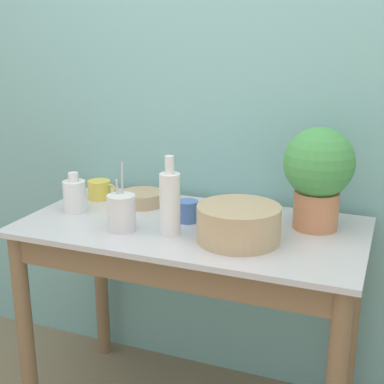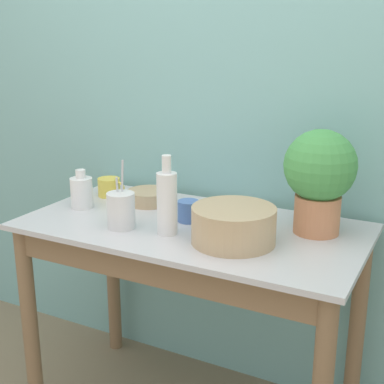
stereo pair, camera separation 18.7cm
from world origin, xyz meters
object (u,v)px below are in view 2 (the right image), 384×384
object	(u,v)px
bowl_small_tan	(149,197)
bottle_short	(82,192)
potted_plant	(320,175)
utensil_cup	(121,210)
bowl_wash_large	(234,225)
bottle_tall	(167,202)
mug_yellow	(109,187)
mug_blue	(189,211)

from	to	relation	value
bowl_small_tan	bottle_short	bearing A→B (deg)	-140.54
potted_plant	utensil_cup	distance (m)	0.69
potted_plant	bowl_wash_large	bearing A→B (deg)	-134.90
bottle_tall	mug_yellow	world-z (taller)	bottle_tall
bowl_wash_large	mug_blue	size ratio (longest dim) A/B	2.50
bottle_tall	potted_plant	bearing A→B (deg)	28.71
bowl_small_tan	mug_yellow	bearing A→B (deg)	176.71
bowl_wash_large	utensil_cup	distance (m)	0.41
bowl_wash_large	bottle_short	distance (m)	0.67
potted_plant	bowl_small_tan	xyz separation A→B (m)	(-0.68, 0.02, -0.18)
bowl_small_tan	utensil_cup	world-z (taller)	utensil_cup
potted_plant	bottle_tall	world-z (taller)	potted_plant
bowl_wash_large	bowl_small_tan	bearing A→B (deg)	153.55
mug_blue	utensil_cup	xyz separation A→B (m)	(-0.18, -0.17, 0.03)
potted_plant	mug_yellow	distance (m)	0.90
bowl_wash_large	bottle_tall	size ratio (longest dim) A/B	1.01
bowl_wash_large	mug_blue	distance (m)	0.25
bottle_tall	bottle_short	size ratio (longest dim) A/B	1.78
bottle_tall	mug_yellow	xyz separation A→B (m)	(-0.44, 0.27, -0.08)
mug_yellow	bowl_small_tan	bearing A→B (deg)	-3.29
mug_yellow	bottle_short	bearing A→B (deg)	-90.74
bottle_tall	mug_blue	xyz separation A→B (m)	(0.01, 0.15, -0.08)
bottle_tall	bowl_small_tan	xyz separation A→B (m)	(-0.24, 0.26, -0.09)
mug_yellow	bowl_wash_large	bearing A→B (deg)	-20.09
bowl_wash_large	mug_yellow	xyz separation A→B (m)	(-0.67, 0.24, -0.02)
bowl_wash_large	bottle_tall	xyz separation A→B (m)	(-0.23, -0.03, 0.05)
potted_plant	bottle_short	xyz separation A→B (m)	(-0.89, -0.15, -0.14)
bowl_wash_large	bowl_small_tan	world-z (taller)	bowl_wash_large
bottle_short	bowl_small_tan	size ratio (longest dim) A/B	0.88
mug_blue	utensil_cup	world-z (taller)	utensil_cup
mug_yellow	utensil_cup	world-z (taller)	utensil_cup
bottle_short	bowl_small_tan	bearing A→B (deg)	39.46
bottle_tall	mug_blue	world-z (taller)	bottle_tall
bottle_short	mug_yellow	bearing A→B (deg)	89.26
bottle_tall	utensil_cup	xyz separation A→B (m)	(-0.17, -0.02, -0.05)
potted_plant	utensil_cup	size ratio (longest dim) A/B	1.51
potted_plant	bowl_wash_large	distance (m)	0.34
mug_yellow	utensil_cup	size ratio (longest dim) A/B	0.53
mug_blue	mug_yellow	world-z (taller)	same
mug_blue	bowl_small_tan	world-z (taller)	mug_blue
potted_plant	bottle_short	size ratio (longest dim) A/B	2.33
bottle_tall	bowl_small_tan	world-z (taller)	bottle_tall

